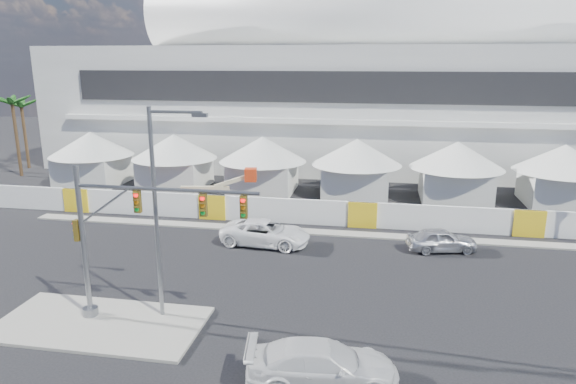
% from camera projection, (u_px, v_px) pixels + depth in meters
% --- Properties ---
extents(ground, '(160.00, 160.00, 0.00)m').
position_uv_depth(ground, '(236.00, 307.00, 26.80)').
color(ground, black).
rests_on(ground, ground).
extents(median_island, '(10.00, 5.00, 0.15)m').
position_uv_depth(median_island, '(100.00, 324.00, 24.95)').
color(median_island, gray).
rests_on(median_island, ground).
extents(far_curb, '(80.00, 1.20, 0.12)m').
position_uv_depth(far_curb, '(566.00, 247.00, 35.29)').
color(far_curb, gray).
rests_on(far_curb, ground).
extents(stadium, '(80.00, 24.80, 21.98)m').
position_uv_depth(stadium, '(396.00, 86.00, 62.50)').
color(stadium, silver).
rests_on(stadium, ground).
extents(tent_row, '(53.40, 8.40, 5.40)m').
position_uv_depth(tent_row, '(309.00, 161.00, 48.80)').
color(tent_row, silver).
rests_on(tent_row, ground).
extents(hoarding_fence, '(70.00, 0.25, 2.00)m').
position_uv_depth(hoarding_fence, '(363.00, 215.00, 39.35)').
color(hoarding_fence, white).
rests_on(hoarding_fence, ground).
extents(palm_cluster, '(10.60, 10.60, 8.55)m').
position_uv_depth(palm_cluster, '(23.00, 110.00, 58.89)').
color(palm_cluster, '#47331E').
rests_on(palm_cluster, ground).
extents(sedan_silver, '(2.73, 4.88, 1.57)m').
position_uv_depth(sedan_silver, '(442.00, 240.00, 34.48)').
color(sedan_silver, silver).
rests_on(sedan_silver, ground).
extents(pickup_curb, '(3.33, 6.39, 1.72)m').
position_uv_depth(pickup_curb, '(265.00, 233.00, 35.68)').
color(pickup_curb, white).
rests_on(pickup_curb, ground).
extents(pickup_near, '(3.34, 6.34, 1.75)m').
position_uv_depth(pickup_near, '(322.00, 365.00, 20.23)').
color(pickup_near, silver).
rests_on(pickup_near, ground).
extents(traffic_mast, '(9.15, 0.74, 7.64)m').
position_uv_depth(traffic_mast, '(119.00, 238.00, 24.31)').
color(traffic_mast, slate).
rests_on(traffic_mast, median_island).
extents(streetlight_median, '(2.86, 0.29, 10.34)m').
position_uv_depth(streetlight_median, '(160.00, 200.00, 24.22)').
color(streetlight_median, slate).
rests_on(streetlight_median, median_island).
extents(boom_lift, '(7.71, 2.31, 3.84)m').
position_uv_depth(boom_lift, '(199.00, 201.00, 42.89)').
color(boom_lift, red).
rests_on(boom_lift, ground).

